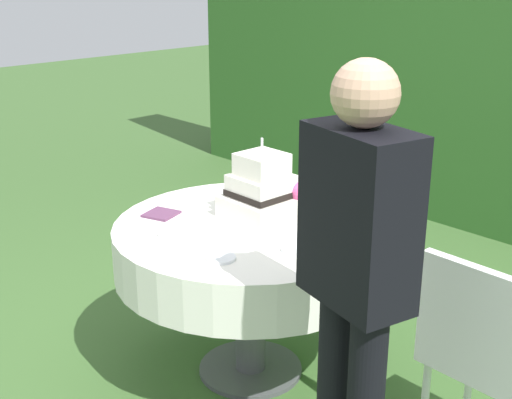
{
  "coord_description": "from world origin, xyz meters",
  "views": [
    {
      "loc": [
        2.08,
        -1.95,
        1.86
      ],
      "look_at": [
        -0.01,
        0.05,
        0.85
      ],
      "focal_mm": 48.68,
      "sensor_mm": 36.0,
      "label": 1
    }
  ],
  "objects_px": {
    "serving_plate_near": "(196,197)",
    "wedding_cake": "(264,192)",
    "serving_plate_right": "(293,250)",
    "serving_plate_far": "(174,233)",
    "napkin_stack": "(161,214)",
    "standing_person": "(356,277)",
    "garden_chair": "(482,348)",
    "cake_table": "(250,249)",
    "serving_plate_left": "(221,258)"
  },
  "relations": [
    {
      "from": "serving_plate_near",
      "to": "standing_person",
      "type": "xyz_separation_m",
      "value": [
        1.33,
        -0.44,
        0.18
      ]
    },
    {
      "from": "garden_chair",
      "to": "serving_plate_left",
      "type": "bearing_deg",
      "value": -151.67
    },
    {
      "from": "serving_plate_near",
      "to": "serving_plate_far",
      "type": "xyz_separation_m",
      "value": [
        0.3,
        -0.36,
        0.0
      ]
    },
    {
      "from": "cake_table",
      "to": "wedding_cake",
      "type": "relative_size",
      "value": 3.28
    },
    {
      "from": "cake_table",
      "to": "napkin_stack",
      "type": "xyz_separation_m",
      "value": [
        -0.36,
        -0.22,
        0.12
      ]
    },
    {
      "from": "serving_plate_near",
      "to": "napkin_stack",
      "type": "relative_size",
      "value": 0.96
    },
    {
      "from": "serving_plate_left",
      "to": "napkin_stack",
      "type": "relative_size",
      "value": 0.87
    },
    {
      "from": "garden_chair",
      "to": "serving_plate_right",
      "type": "bearing_deg",
      "value": -164.12
    },
    {
      "from": "serving_plate_near",
      "to": "serving_plate_left",
      "type": "height_order",
      "value": "same"
    },
    {
      "from": "serving_plate_far",
      "to": "serving_plate_right",
      "type": "xyz_separation_m",
      "value": [
        0.47,
        0.24,
        0.0
      ]
    },
    {
      "from": "serving_plate_far",
      "to": "serving_plate_left",
      "type": "xyz_separation_m",
      "value": [
        0.33,
        -0.02,
        0.0
      ]
    },
    {
      "from": "serving_plate_far",
      "to": "napkin_stack",
      "type": "relative_size",
      "value": 1.05
    },
    {
      "from": "cake_table",
      "to": "wedding_cake",
      "type": "xyz_separation_m",
      "value": [
        -0.02,
        0.1,
        0.24
      ]
    },
    {
      "from": "wedding_cake",
      "to": "standing_person",
      "type": "distance_m",
      "value": 1.04
    },
    {
      "from": "serving_plate_left",
      "to": "serving_plate_near",
      "type": "bearing_deg",
      "value": 148.51
    },
    {
      "from": "wedding_cake",
      "to": "garden_chair",
      "type": "distance_m",
      "value": 1.14
    },
    {
      "from": "wedding_cake",
      "to": "napkin_stack",
      "type": "height_order",
      "value": "wedding_cake"
    },
    {
      "from": "serving_plate_far",
      "to": "serving_plate_right",
      "type": "height_order",
      "value": "same"
    },
    {
      "from": "wedding_cake",
      "to": "garden_chair",
      "type": "relative_size",
      "value": 0.41
    },
    {
      "from": "serving_plate_right",
      "to": "garden_chair",
      "type": "distance_m",
      "value": 0.8
    },
    {
      "from": "cake_table",
      "to": "serving_plate_right",
      "type": "relative_size",
      "value": 12.07
    },
    {
      "from": "cake_table",
      "to": "serving_plate_left",
      "type": "xyz_separation_m",
      "value": [
        0.2,
        -0.34,
        0.13
      ]
    },
    {
      "from": "napkin_stack",
      "to": "cake_table",
      "type": "bearing_deg",
      "value": 30.76
    },
    {
      "from": "wedding_cake",
      "to": "serving_plate_left",
      "type": "distance_m",
      "value": 0.51
    },
    {
      "from": "cake_table",
      "to": "serving_plate_right",
      "type": "bearing_deg",
      "value": -12.85
    },
    {
      "from": "serving_plate_right",
      "to": "serving_plate_left",
      "type": "bearing_deg",
      "value": -117.85
    },
    {
      "from": "serving_plate_left",
      "to": "serving_plate_right",
      "type": "relative_size",
      "value": 1.17
    },
    {
      "from": "serving_plate_right",
      "to": "standing_person",
      "type": "bearing_deg",
      "value": -29.19
    },
    {
      "from": "serving_plate_far",
      "to": "standing_person",
      "type": "relative_size",
      "value": 0.09
    },
    {
      "from": "garden_chair",
      "to": "standing_person",
      "type": "xyz_separation_m",
      "value": [
        -0.18,
        -0.52,
        0.39
      ]
    },
    {
      "from": "serving_plate_near",
      "to": "garden_chair",
      "type": "xyz_separation_m",
      "value": [
        1.51,
        0.08,
        -0.21
      ]
    },
    {
      "from": "standing_person",
      "to": "garden_chair",
      "type": "bearing_deg",
      "value": 70.83
    },
    {
      "from": "cake_table",
      "to": "garden_chair",
      "type": "height_order",
      "value": "garden_chair"
    },
    {
      "from": "napkin_stack",
      "to": "garden_chair",
      "type": "bearing_deg",
      "value": 13.7
    },
    {
      "from": "wedding_cake",
      "to": "serving_plate_right",
      "type": "distance_m",
      "value": 0.42
    },
    {
      "from": "napkin_stack",
      "to": "garden_chair",
      "type": "distance_m",
      "value": 1.49
    },
    {
      "from": "serving_plate_near",
      "to": "napkin_stack",
      "type": "bearing_deg",
      "value": -74.13
    },
    {
      "from": "standing_person",
      "to": "cake_table",
      "type": "bearing_deg",
      "value": 156.51
    },
    {
      "from": "serving_plate_near",
      "to": "serving_plate_far",
      "type": "relative_size",
      "value": 0.91
    },
    {
      "from": "cake_table",
      "to": "serving_plate_left",
      "type": "relative_size",
      "value": 10.31
    },
    {
      "from": "serving_plate_far",
      "to": "standing_person",
      "type": "xyz_separation_m",
      "value": [
        1.02,
        -0.07,
        0.18
      ]
    },
    {
      "from": "serving_plate_far",
      "to": "garden_chair",
      "type": "relative_size",
      "value": 0.16
    },
    {
      "from": "wedding_cake",
      "to": "garden_chair",
      "type": "xyz_separation_m",
      "value": [
        1.09,
        0.03,
        -0.33
      ]
    },
    {
      "from": "wedding_cake",
      "to": "serving_plate_near",
      "type": "distance_m",
      "value": 0.43
    },
    {
      "from": "serving_plate_right",
      "to": "serving_plate_far",
      "type": "bearing_deg",
      "value": -153.06
    },
    {
      "from": "serving_plate_far",
      "to": "serving_plate_left",
      "type": "relative_size",
      "value": 1.21
    },
    {
      "from": "wedding_cake",
      "to": "serving_plate_far",
      "type": "relative_size",
      "value": 2.59
    },
    {
      "from": "serving_plate_left",
      "to": "serving_plate_far",
      "type": "bearing_deg",
      "value": 175.86
    },
    {
      "from": "serving_plate_near",
      "to": "wedding_cake",
      "type": "bearing_deg",
      "value": 7.42
    },
    {
      "from": "garden_chair",
      "to": "wedding_cake",
      "type": "bearing_deg",
      "value": -178.47
    }
  ]
}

